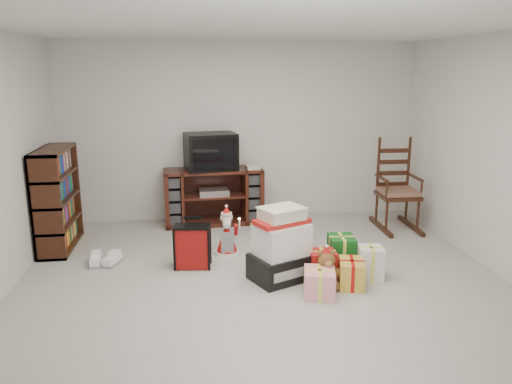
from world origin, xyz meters
TOP-DOWN VIEW (x-y plane):
  - room at (0.00, 0.00)m, footprint 5.01×5.01m
  - tv_stand at (-0.40, 2.23)m, footprint 1.38×0.57m
  - bookshelf at (-2.30, 1.49)m, footprint 0.33×1.00m
  - rocking_chair at (2.06, 1.72)m, footprint 0.53×0.86m
  - gift_pile at (0.20, 0.19)m, footprint 0.73×0.65m
  - red_suitcase at (-0.71, 0.61)m, footprint 0.39×0.24m
  - stocking at (0.30, 0.23)m, footprint 0.27×0.18m
  - teddy_bear at (0.60, -0.06)m, footprint 0.26×0.23m
  - santa_figurine at (0.28, 0.86)m, footprint 0.27×0.25m
  - mrs_claus_figurine at (-0.31, 0.98)m, footprint 0.29×0.27m
  - sneaker_pair at (-1.69, 0.82)m, footprint 0.35×0.30m
  - gift_cluster at (0.82, 0.05)m, footprint 0.85×0.96m
  - crt_television at (-0.43, 2.22)m, footprint 0.75×0.60m

SIDE VIEW (x-z plane):
  - sneaker_pair at x=-1.69m, z-range 0.00..0.10m
  - gift_cluster at x=0.82m, z-range 0.00..0.29m
  - teddy_bear at x=0.60m, z-range -0.02..0.36m
  - santa_figurine at x=0.28m, z-range -0.06..0.49m
  - mrs_claus_figurine at x=-0.31m, z-range -0.07..0.52m
  - red_suitcase at x=-0.71m, z-range -0.04..0.53m
  - stocking at x=0.30m, z-range 0.00..0.54m
  - gift_pile at x=0.20m, z-range -0.05..0.71m
  - tv_stand at x=-0.40m, z-range 0.00..0.78m
  - rocking_chair at x=2.06m, z-range -0.20..1.07m
  - bookshelf at x=-2.30m, z-range -0.02..1.19m
  - crt_television at x=-0.43m, z-range 0.78..1.27m
  - room at x=0.00m, z-range -0.01..2.51m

